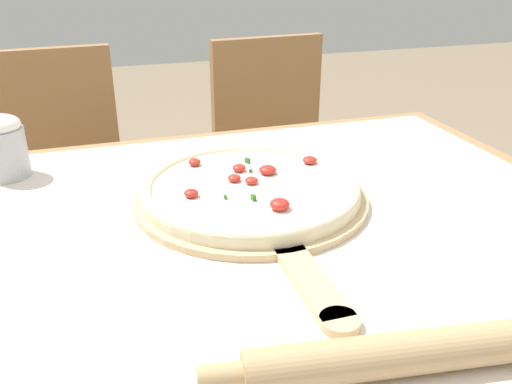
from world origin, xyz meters
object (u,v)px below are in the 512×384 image
at_px(pizza_peel, 254,202).
at_px(pizza, 251,188).
at_px(chair_left, 62,180).
at_px(chair_right, 277,156).
at_px(flour_cup, 3,146).
at_px(rolling_pin, 410,353).

xyz_separation_m(pizza_peel, pizza, (0.00, 0.02, 0.02)).
bearing_deg(chair_left, pizza, -68.80).
bearing_deg(chair_right, flour_cup, -148.64).
xyz_separation_m(chair_right, flour_cup, (-0.74, -0.53, 0.30)).
relative_size(pizza_peel, chair_left, 0.66).
bearing_deg(chair_left, flour_cup, -99.45).
height_order(rolling_pin, flour_cup, flour_cup).
xyz_separation_m(pizza, chair_right, (0.33, 0.78, -0.26)).
bearing_deg(chair_left, chair_right, -3.45).
relative_size(chair_left, flour_cup, 7.28).
bearing_deg(flour_cup, rolling_pin, -56.73).
bearing_deg(rolling_pin, chair_right, 76.63).
xyz_separation_m(pizza_peel, rolling_pin, (0.04, -0.42, 0.02)).
bearing_deg(rolling_pin, chair_left, 107.92).
relative_size(pizza_peel, rolling_pin, 1.32).
distance_m(pizza_peel, chair_right, 0.89).
bearing_deg(pizza, pizza_peel, -90.40).
height_order(pizza, flour_cup, flour_cup).
height_order(rolling_pin, chair_right, chair_right).
relative_size(rolling_pin, chair_right, 0.50).
bearing_deg(rolling_pin, pizza, 94.87).
xyz_separation_m(rolling_pin, flour_cup, (-0.45, 0.69, 0.04)).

